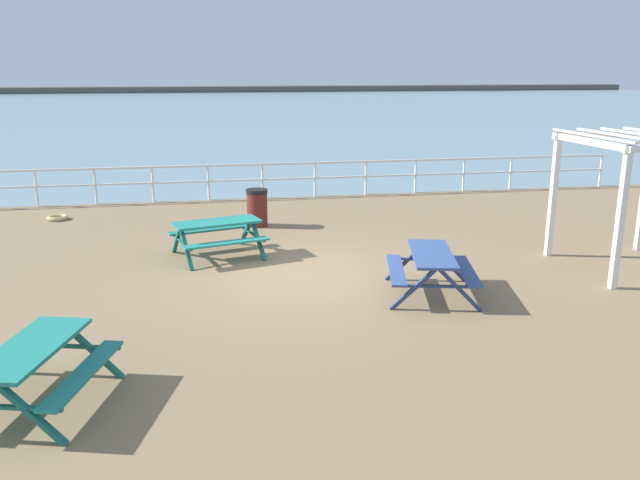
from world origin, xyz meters
The scene contains 10 objects.
ground_plane centered at (0.00, 0.00, -0.10)m, with size 30.00×24.00×0.20m, color #846B4C.
sea_band centered at (0.00, 52.75, 0.00)m, with size 142.00×90.00×0.01m, color gray.
distant_shoreline centered at (0.00, 95.75, 0.00)m, with size 142.00×6.00×1.80m, color #4C4C47.
seaward_railing centered at (0.00, 7.75, 0.74)m, with size 23.07×0.07×1.08m.
picnic_table_near_right centered at (2.09, -1.53, 0.58)m, with size 1.88×2.10×0.80m.
picnic_table_mid_centre centered at (-1.57, 1.58, 0.58)m, with size 2.14×1.93×0.80m.
picnic_table_far_left centered at (-3.92, -4.40, 0.58)m, with size 1.94×2.14×0.80m.
lattice_pergola centered at (6.57, -0.71, 2.00)m, with size 2.49×2.61×2.70m.
litter_bin centered at (-0.49, 4.17, 0.48)m, with size 0.55×0.55×0.95m.
rope_coil centered at (-5.66, 5.83, 0.06)m, with size 0.55×0.55×0.11m, color tan.
Camera 1 is at (-1.84, -11.89, 3.94)m, focal length 36.24 mm.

